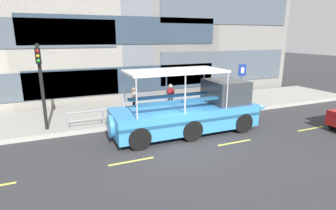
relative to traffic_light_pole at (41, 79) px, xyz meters
The scene contains 11 objects.
ground_plane 7.21m from the traffic_light_pole, 35.55° to the right, with size 120.00×120.00×0.00m, color #333335.
sidewalk 6.27m from the traffic_light_pole, 17.53° to the left, with size 32.00×4.80×0.18m, color #99968E.
curb_edge 6.08m from the traffic_light_pole, ahead, with size 32.00×0.18×0.18m, color #B2ADA3.
lane_centreline 7.65m from the traffic_light_pole, 40.61° to the right, with size 25.80×0.12×0.01m.
curb_guardrail 6.47m from the traffic_light_pole, ahead, with size 10.47×0.09×0.86m.
traffic_light_pole is the anchor object (origin of this frame).
parking_sign 11.93m from the traffic_light_pole, ahead, with size 0.60×0.12×2.73m.
duck_tour_boat 7.52m from the traffic_light_pole, 20.75° to the right, with size 8.90×2.52×3.15m.
pedestrian_near_bow 9.64m from the traffic_light_pole, ahead, with size 0.29×0.48×1.76m.
pedestrian_mid_left 7.21m from the traffic_light_pole, ahead, with size 0.39×0.34×1.68m.
pedestrian_mid_right 5.00m from the traffic_light_pole, ahead, with size 0.24×0.47×1.64m.
Camera 1 is at (-4.73, -9.92, 4.65)m, focal length 28.39 mm.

